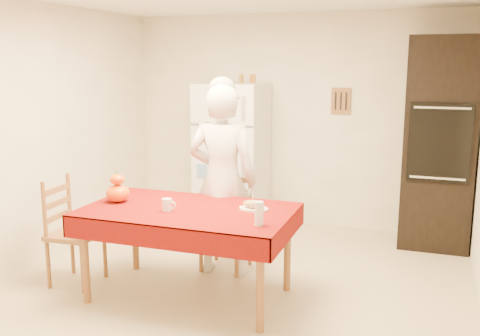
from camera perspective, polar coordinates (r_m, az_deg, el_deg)
The scene contains 17 objects.
floor at distance 4.65m, azimuth -1.29°, elevation -13.34°, with size 4.50×4.50×0.00m, color #C2B08C.
room_shell at distance 4.25m, azimuth -1.37°, elevation 7.00°, with size 4.02×4.52×2.51m.
refrigerator at distance 6.32m, azimuth -0.82°, elevation 1.32°, with size 0.75×0.74×1.70m.
oven_cabinet at distance 5.95m, azimuth 20.45°, elevation 2.43°, with size 0.70×0.62×2.20m.
dining_table at distance 4.41m, azimuth -5.53°, elevation -5.20°, with size 1.70×1.00×0.76m.
chair_far at distance 5.09m, azimuth -1.25°, elevation -5.07°, with size 0.44×0.42×0.95m.
chair_left at distance 4.96m, azimuth -17.78°, elevation -6.04°, with size 0.42×0.44×0.95m.
seated_woman at distance 4.85m, azimuth -1.89°, elevation -1.38°, with size 0.64×0.42×1.75m, color silver.
coffee_mug at distance 4.33m, azimuth -7.80°, elevation -3.91°, with size 0.08×0.08×0.10m, color white.
pumpkin_lower at distance 4.67m, azimuth -12.91°, elevation -2.64°, with size 0.20×0.20×0.15m, color red.
pumpkin_upper at distance 4.65m, azimuth -12.98°, elevation -1.19°, with size 0.12×0.12×0.09m, color #CB3C04.
wine_glass at distance 3.91m, azimuth 2.05°, elevation -4.86°, with size 0.07×0.07×0.18m, color white.
bread_plate at distance 4.33m, azimuth 1.47°, elevation -4.38°, with size 0.24×0.24×0.02m, color white.
bread_loaf at distance 4.32m, azimuth 1.47°, elevation -3.86°, with size 0.18×0.10×0.06m, color #AC8155.
spice_jar_left at distance 6.24m, azimuth 0.14°, elevation 9.51°, with size 0.05×0.05×0.10m, color #925D1A.
spice_jar_mid at distance 6.20m, azimuth 1.28°, elevation 9.49°, with size 0.05×0.05×0.10m, color brown.
spice_jar_right at distance 6.19m, azimuth 1.45°, elevation 9.49°, with size 0.05×0.05×0.10m, color #8B5D19.
Camera 1 is at (1.50, -3.96, 1.93)m, focal length 40.00 mm.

